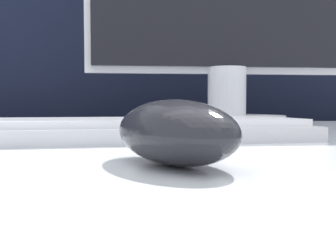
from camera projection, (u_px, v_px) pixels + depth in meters
The scene contains 4 objects.
partition_panel at pixel (154, 173), 1.05m from camera, with size 5.00×0.03×1.20m.
computer_mouse_near at pixel (174, 132), 0.26m from camera, with size 0.10×0.13×0.04m.
keyboard at pixel (117, 130), 0.44m from camera, with size 0.44×0.17×0.02m.
monitor at pixel (227, 6), 0.71m from camera, with size 0.51×0.21×0.43m.
Camera 1 is at (-0.07, -0.35, 0.78)m, focal length 42.00 mm.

